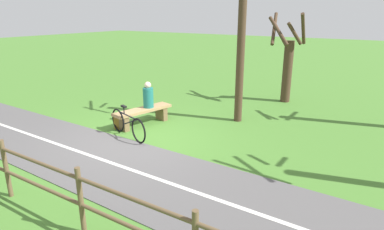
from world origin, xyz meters
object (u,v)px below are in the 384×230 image
(backpack, at_px, (120,122))
(tree_far_right, at_px, (287,62))
(tree_near_bench, at_px, (240,44))
(bench, at_px, (143,114))
(person_seated, at_px, (148,96))
(bicycle, at_px, (128,125))

(backpack, relative_size, tree_far_right, 0.12)
(tree_far_right, xyz_separation_m, tree_near_bench, (3.02, -0.51, 0.85))
(tree_near_bench, bearing_deg, tree_far_right, 170.38)
(tree_far_right, distance_m, tree_near_bench, 3.18)
(bench, distance_m, person_seated, 0.54)
(person_seated, xyz_separation_m, tree_far_right, (-4.68, 2.66, 0.67))
(bicycle, height_order, tree_far_right, tree_far_right)
(person_seated, relative_size, bicycle, 0.46)
(backpack, distance_m, tree_far_right, 6.44)
(backpack, xyz_separation_m, tree_near_bench, (-2.50, 2.53, 2.16))
(backpack, bearing_deg, person_seated, 155.92)
(tree_far_right, bearing_deg, bench, -29.05)
(person_seated, bearing_deg, tree_far_right, 163.66)
(bicycle, xyz_separation_m, backpack, (-0.36, -0.66, -0.16))
(tree_near_bench, bearing_deg, backpack, -45.34)
(person_seated, height_order, bicycle, person_seated)
(person_seated, xyz_separation_m, bicycle, (1.21, 0.28, -0.48))
(person_seated, distance_m, tree_near_bench, 3.11)
(person_seated, distance_m, backpack, 1.13)
(bicycle, bearing_deg, bench, 125.88)
(bench, relative_size, tree_near_bench, 0.37)
(person_seated, bearing_deg, tree_near_bench, 140.86)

